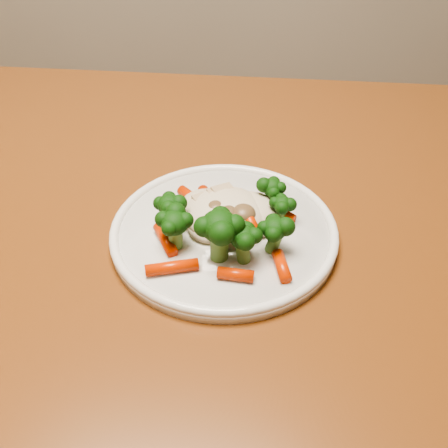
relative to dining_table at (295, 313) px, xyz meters
name	(u,v)px	position (x,y,z in m)	size (l,w,h in m)	color
dining_table	(295,313)	(0.00, 0.00, 0.00)	(1.27, 0.86, 0.75)	brown
plate	(224,234)	(-0.08, 0.02, 0.10)	(0.24, 0.24, 0.01)	white
meal	(225,219)	(-0.08, 0.01, 0.13)	(0.15, 0.14, 0.05)	beige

